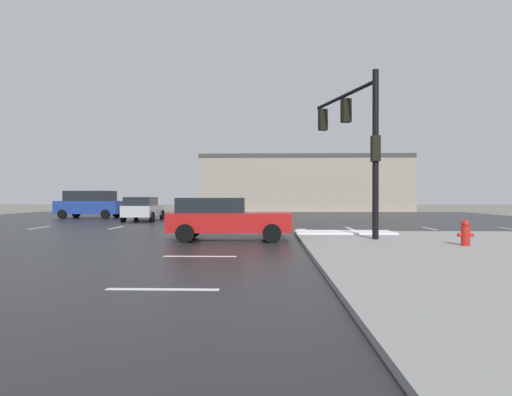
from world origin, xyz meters
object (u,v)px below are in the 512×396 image
Objects in this scene: sedan_red at (225,218)px; sedan_silver at (143,208)px; fire_hydrant at (465,233)px; traffic_signal_mast at (357,132)px; suv_blue at (90,204)px.

sedan_silver is (-6.66, 11.79, 0.00)m from sedan_red.
fire_hydrant is 0.17× the size of sedan_silver.
sedan_silver reaches higher than fire_hydrant.
traffic_signal_mast reaches higher than fire_hydrant.
sedan_red is (-5.00, -0.55, -3.26)m from traffic_signal_mast.
suv_blue is at bearing 125.18° from sedan_red.
traffic_signal_mast reaches higher than sedan_silver.
sedan_red is 13.54m from sedan_silver.
sedan_red is at bearing -153.39° from sedan_silver.
fire_hydrant is 0.17× the size of sedan_red.
sedan_silver is at bearing 27.79° from traffic_signal_mast.
sedan_red is at bearing 161.79° from fire_hydrant.
fire_hydrant is at bearing 141.06° from suv_blue.
sedan_red is 1.00× the size of sedan_silver.
traffic_signal_mast is 1.30× the size of sedan_silver.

